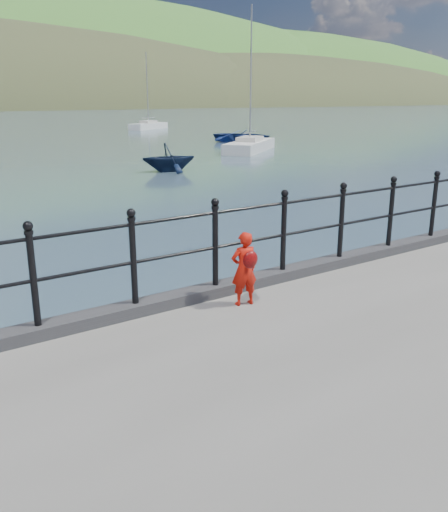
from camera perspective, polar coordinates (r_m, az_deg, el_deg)
ground at (r=7.69m, az=-5.29°, el=-11.66°), size 600.00×600.00×0.00m
kerb at (r=7.13m, az=-4.92°, el=-4.49°), size 60.00×0.30×0.15m
railing at (r=6.90m, az=-5.07°, el=1.33°), size 18.11×0.11×1.20m
child at (r=6.95m, az=2.16°, el=-1.29°), size 0.39×0.33×0.97m
launch_blue at (r=46.00m, az=1.98°, el=12.51°), size 5.31×6.00×1.03m
launch_navy at (r=27.69m, az=-5.82°, el=10.29°), size 3.09×2.80×1.43m
sailboat_near at (r=38.30m, az=2.74°, el=11.46°), size 6.77×5.88×9.59m
sailboat_far at (r=65.78m, az=-7.94°, el=13.38°), size 6.07×4.56×8.73m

